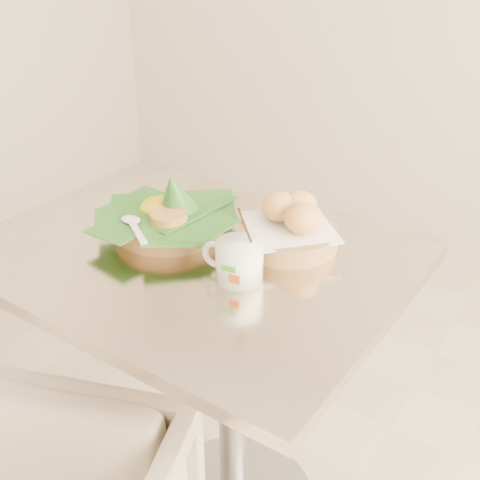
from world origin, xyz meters
The scene contains 5 objects.
floor centered at (0.00, 0.00, 0.00)m, with size 3.60×3.60×0.00m, color beige.
cafe_table centered at (0.20, -0.06, 0.53)m, with size 0.71×0.71×0.75m.
rice_basket centered at (-0.02, 0.01, 0.79)m, with size 0.32×0.32×0.16m.
bread_basket centered at (0.25, 0.11, 0.80)m, with size 0.27×0.27×0.12m.
coffee_mug centered at (0.23, -0.08, 0.79)m, with size 0.14×0.10×0.17m.
Camera 1 is at (0.82, -0.96, 1.41)m, focal length 45.00 mm.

